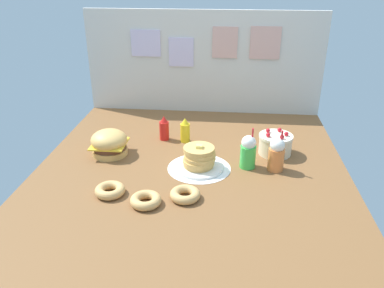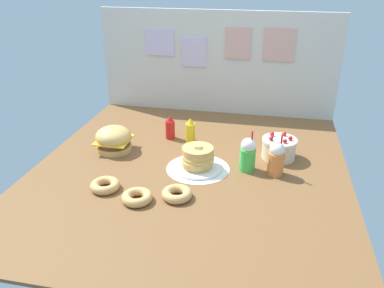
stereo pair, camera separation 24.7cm
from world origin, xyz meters
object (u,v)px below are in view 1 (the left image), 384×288
orange_float_cup (276,154)px  donut_chocolate (146,200)px  mustard_bottle (185,131)px  donut_pink_glaze (110,190)px  layer_cake (275,144)px  donut_vanilla (186,194)px  pancake_stack (199,159)px  ketchup_bottle (164,129)px  cream_soda_cup (248,152)px  burger (109,143)px

orange_float_cup → donut_chocolate: (-0.73, -0.46, -0.08)m
mustard_bottle → donut_pink_glaze: mustard_bottle is taller
layer_cake → donut_chocolate: layer_cake is taller
mustard_bottle → donut_vanilla: 0.75m
donut_chocolate → orange_float_cup: bearing=32.1°
mustard_bottle → layer_cake: bearing=-12.2°
pancake_stack → ketchup_bottle: (-0.29, 0.42, 0.02)m
orange_float_cup → donut_vanilla: 0.65m
ketchup_bottle → donut_vanilla: 0.81m
orange_float_cup → donut_chocolate: bearing=-147.9°
cream_soda_cup → burger: bearing=174.3°
cream_soda_cup → donut_chocolate: size_ratio=1.61×
pancake_stack → donut_chocolate: (-0.25, -0.43, -0.04)m
layer_cake → donut_pink_glaze: (-0.97, -0.61, -0.04)m
donut_pink_glaze → cream_soda_cup: bearing=27.2°
pancake_stack → donut_vanilla: 0.36m
donut_chocolate → donut_vanilla: bearing=20.2°
ketchup_bottle → orange_float_cup: (0.77, -0.39, 0.02)m
pancake_stack → orange_float_cup: (0.48, 0.03, 0.04)m
cream_soda_cup → pancake_stack: bearing=-170.8°
mustard_bottle → donut_pink_glaze: (-0.34, -0.74, -0.06)m
pancake_stack → cream_soda_cup: 0.31m
cream_soda_cup → orange_float_cup: size_ratio=1.00×
layer_cake → cream_soda_cup: size_ratio=0.83×
burger → ketchup_bottle: bearing=40.1°
donut_pink_glaze → donut_vanilla: 0.43m
cream_soda_cup → layer_cake: bearing=47.7°
burger → layer_cake: burger is taller
orange_float_cup → donut_vanilla: bearing=-143.9°
layer_cake → donut_chocolate: size_ratio=1.34×
pancake_stack → cream_soda_cup: cream_soda_cup is taller
cream_soda_cup → donut_chocolate: cream_soda_cup is taller
layer_cake → orange_float_cup: 0.23m
pancake_stack → layer_cake: size_ratio=1.36×
burger → cream_soda_cup: 0.93m
donut_pink_glaze → donut_vanilla: (0.43, -0.00, 0.00)m
layer_cake → cream_soda_cup: cream_soda_cup is taller
cream_soda_cup → donut_pink_glaze: size_ratio=1.61×
layer_cake → donut_pink_glaze: 1.14m
ketchup_bottle → donut_pink_glaze: ketchup_bottle is taller
donut_pink_glaze → pancake_stack: bearing=36.5°
mustard_bottle → donut_pink_glaze: size_ratio=1.08×
burger → donut_pink_glaze: burger is taller
burger → ketchup_bottle: size_ratio=1.33×
burger → donut_vanilla: bearing=-40.8°
pancake_stack → layer_cake: 0.56m
pancake_stack → donut_vanilla: bearing=-97.3°
mustard_bottle → orange_float_cup: orange_float_cup is taller
mustard_bottle → ketchup_bottle: bearing=171.5°
layer_cake → ketchup_bottle: bearing=168.5°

